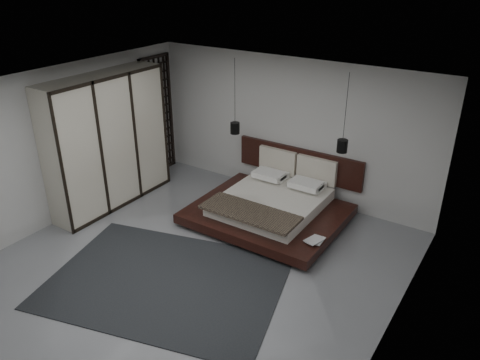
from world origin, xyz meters
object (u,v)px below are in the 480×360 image
Objects in this scene: wardrobe at (108,141)px; lattice_screen at (158,116)px; pendant_right at (342,146)px; rug at (166,281)px; bed at (272,205)px; pendant_left at (235,128)px.

lattice_screen is at bearing 98.51° from wardrobe.
pendant_right reaches higher than rug.
lattice_screen is 0.75× the size of rug.
bed is at bearing 21.06° from wardrobe.
lattice_screen is at bearing 170.52° from bed.
lattice_screen reaches higher than bed.
wardrobe is at bearing -140.35° from pendant_left.
pendant_left reaches higher than lattice_screen.
pendant_left reaches higher than bed.
rug is at bearing -28.62° from wardrobe.
pendant_left is at bearing -3.45° from lattice_screen.
pendant_right is 0.39× the size of rug.
wardrobe is at bearing -158.94° from bed.
rug is (0.72, -2.97, -1.45)m from pendant_left.
bed is 1.02× the size of wardrobe.
pendant_left is 0.42× the size of rug.
wardrobe is (-1.87, -1.55, -0.18)m from pendant_left.
bed is (3.22, -0.54, -1.02)m from lattice_screen.
lattice_screen is 4.33m from pendant_right.
bed is at bearing 81.58° from rug.
lattice_screen is 1.70m from wardrobe.
wardrobe is (-2.97, -1.14, 1.00)m from bed.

